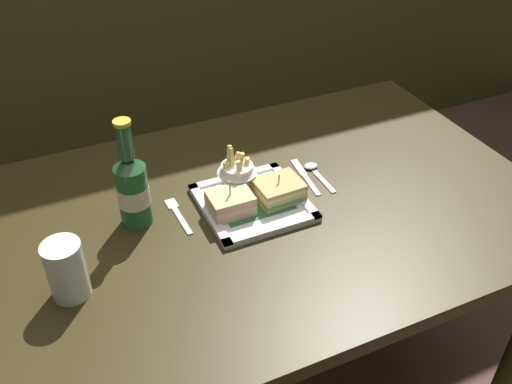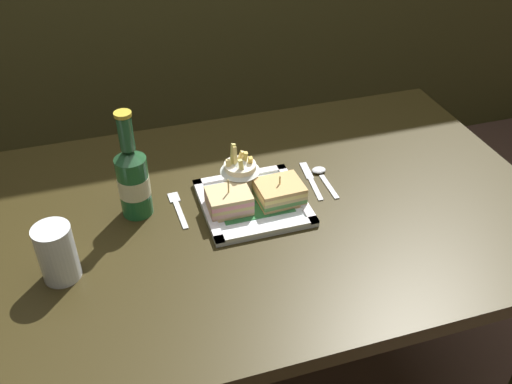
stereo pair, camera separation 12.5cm
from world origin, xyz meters
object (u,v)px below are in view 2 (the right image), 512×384
fries_cup (240,171)px  knife (311,179)px  sandwich_half_left (229,202)px  square_plate (253,203)px  fork (178,208)px  sandwich_half_right (280,192)px  beer_bottle (133,179)px  dining_table (259,239)px  spoon (321,174)px  water_glass (58,256)px

fries_cup → knife: fries_cup is taller
sandwich_half_left → knife: (0.22, 0.07, -0.03)m
square_plate → fries_cup: (-0.01, 0.06, 0.05)m
knife → fork: bearing=-177.4°
sandwich_half_right → fries_cup: bearing=135.0°
sandwich_half_right → beer_bottle: beer_bottle is taller
dining_table → fork: bearing=163.8°
beer_bottle → fork: beer_bottle is taller
square_plate → beer_bottle: (-0.25, 0.05, 0.08)m
square_plate → beer_bottle: beer_bottle is taller
fries_cup → beer_bottle: 0.24m
fries_cup → fork: (-0.15, -0.02, -0.06)m
dining_table → spoon: 0.22m
fork → sandwich_half_right: bearing=-13.3°
sandwich_half_right → fork: (-0.22, 0.05, -0.03)m
sandwich_half_right → water_glass: (-0.48, -0.09, 0.02)m
fries_cup → fork: 0.16m
sandwich_half_right → beer_bottle: bearing=168.0°
fries_cup → water_glass: size_ratio=0.94×
sandwich_half_right → beer_bottle: (-0.31, 0.07, 0.06)m
sandwich_half_right → spoon: sandwich_half_right is taller
fries_cup → spoon: bearing=0.6°
spoon → fries_cup: bearing=-179.4°
fries_cup → water_glass: bearing=-158.3°
water_glass → spoon: 0.64m
square_plate → sandwich_half_right: (0.06, -0.01, 0.03)m
fork → spoon: (0.36, 0.02, 0.00)m
dining_table → square_plate: square_plate is taller
beer_bottle → sandwich_half_left: bearing=-18.9°
sandwich_half_left → fork: bearing=153.6°
fork → spoon: size_ratio=1.05×
water_glass → knife: size_ratio=0.76×
sandwich_half_right → square_plate: bearing=166.9°
square_plate → fries_cup: 0.08m
dining_table → water_glass: size_ratio=10.94×
square_plate → dining_table: bearing=-47.5°
sandwich_half_left → spoon: sandwich_half_left is taller
sandwich_half_right → spoon: size_ratio=0.82×
dining_table → sandwich_half_right: size_ratio=12.46×
beer_bottle → fries_cup: bearing=1.3°
dining_table → sandwich_half_left: size_ratio=13.83×
water_glass → knife: (0.58, 0.16, -0.05)m
knife → fries_cup: bearing=178.7°
water_glass → sandwich_half_right: bearing=10.7°
fries_cup → fork: size_ratio=0.84×
fork → spoon: bearing=3.3°
knife → square_plate: bearing=-161.5°
fries_cup → fork: fries_cup is taller
square_plate → fork: size_ratio=1.70×
spoon → beer_bottle: bearing=-179.0°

